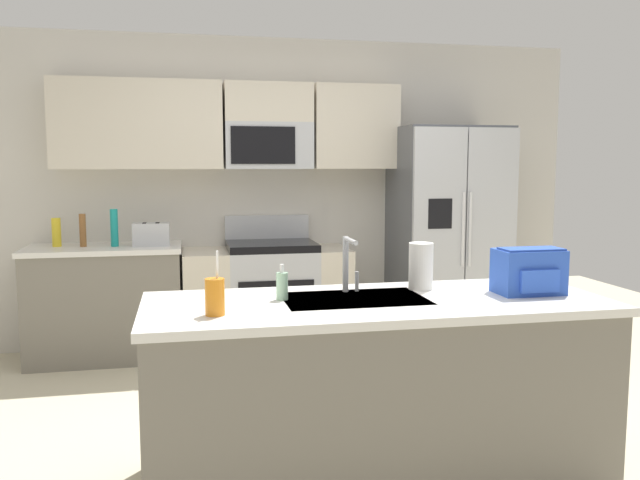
{
  "coord_description": "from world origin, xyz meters",
  "views": [
    {
      "loc": [
        -0.85,
        -3.53,
        1.54
      ],
      "look_at": [
        0.01,
        0.6,
        1.05
      ],
      "focal_mm": 36.8,
      "sensor_mm": 36.0,
      "label": 1
    }
  ],
  "objects_px": {
    "range_oven": "(267,297)",
    "pepper_mill": "(83,230)",
    "backpack": "(529,270)",
    "bottle_teal": "(114,228)",
    "sink_faucet": "(348,259)",
    "paper_towel_roll": "(421,266)",
    "refrigerator": "(448,236)",
    "drink_cup_orange": "(215,297)",
    "toaster": "(151,234)",
    "bottle_yellow": "(56,232)",
    "soap_dispenser": "(282,285)"
  },
  "relations": [
    {
      "from": "refrigerator",
      "to": "pepper_mill",
      "type": "xyz_separation_m",
      "value": [
        -2.99,
        0.07,
        0.1
      ]
    },
    {
      "from": "refrigerator",
      "to": "drink_cup_orange",
      "type": "distance_m",
      "value": 3.26
    },
    {
      "from": "toaster",
      "to": "soap_dispenser",
      "type": "bearing_deg",
      "value": -72.67
    },
    {
      "from": "bottle_yellow",
      "to": "drink_cup_orange",
      "type": "bearing_deg",
      "value": -67.23
    },
    {
      "from": "range_oven",
      "to": "backpack",
      "type": "height_order",
      "value": "backpack"
    },
    {
      "from": "pepper_mill",
      "to": "soap_dispenser",
      "type": "height_order",
      "value": "pepper_mill"
    },
    {
      "from": "sink_faucet",
      "to": "pepper_mill",
      "type": "bearing_deg",
      "value": 125.49
    },
    {
      "from": "pepper_mill",
      "to": "paper_towel_roll",
      "type": "height_order",
      "value": "pepper_mill"
    },
    {
      "from": "bottle_teal",
      "to": "backpack",
      "type": "distance_m",
      "value": 3.23
    },
    {
      "from": "bottle_teal",
      "to": "sink_faucet",
      "type": "relative_size",
      "value": 1.04
    },
    {
      "from": "toaster",
      "to": "soap_dispenser",
      "type": "height_order",
      "value": "toaster"
    },
    {
      "from": "soap_dispenser",
      "to": "toaster",
      "type": "bearing_deg",
      "value": 107.33
    },
    {
      "from": "refrigerator",
      "to": "paper_towel_roll",
      "type": "xyz_separation_m",
      "value": [
        -1.04,
        -2.12,
        0.09
      ]
    },
    {
      "from": "range_oven",
      "to": "sink_faucet",
      "type": "distance_m",
      "value": 2.29
    },
    {
      "from": "paper_towel_roll",
      "to": "soap_dispenser",
      "type": "bearing_deg",
      "value": -171.28
    },
    {
      "from": "toaster",
      "to": "sink_faucet",
      "type": "bearing_deg",
      "value": -63.95
    },
    {
      "from": "backpack",
      "to": "toaster",
      "type": "bearing_deg",
      "value": 129.26
    },
    {
      "from": "refrigerator",
      "to": "drink_cup_orange",
      "type": "height_order",
      "value": "refrigerator"
    },
    {
      "from": "bottle_teal",
      "to": "paper_towel_roll",
      "type": "xyz_separation_m",
      "value": [
        1.72,
        -2.15,
        -0.03
      ]
    },
    {
      "from": "range_oven",
      "to": "paper_towel_roll",
      "type": "height_order",
      "value": "paper_towel_roll"
    },
    {
      "from": "refrigerator",
      "to": "soap_dispenser",
      "type": "xyz_separation_m",
      "value": [
        -1.77,
        -2.23,
        0.04
      ]
    },
    {
      "from": "toaster",
      "to": "bottle_yellow",
      "type": "distance_m",
      "value": 0.73
    },
    {
      "from": "range_oven",
      "to": "toaster",
      "type": "xyz_separation_m",
      "value": [
        -0.92,
        -0.05,
        0.55
      ]
    },
    {
      "from": "refrigerator",
      "to": "bottle_yellow",
      "type": "relative_size",
      "value": 8.29
    },
    {
      "from": "refrigerator",
      "to": "paper_towel_roll",
      "type": "distance_m",
      "value": 2.36
    },
    {
      "from": "sink_faucet",
      "to": "drink_cup_orange",
      "type": "xyz_separation_m",
      "value": [
        -0.67,
        -0.36,
        -0.09
      ]
    },
    {
      "from": "drink_cup_orange",
      "to": "bottle_yellow",
      "type": "bearing_deg",
      "value": 112.77
    },
    {
      "from": "range_oven",
      "to": "toaster",
      "type": "height_order",
      "value": "range_oven"
    },
    {
      "from": "sink_faucet",
      "to": "backpack",
      "type": "height_order",
      "value": "sink_faucet"
    },
    {
      "from": "range_oven",
      "to": "backpack",
      "type": "bearing_deg",
      "value": -67.28
    },
    {
      "from": "refrigerator",
      "to": "paper_towel_roll",
      "type": "bearing_deg",
      "value": -116.1
    },
    {
      "from": "range_oven",
      "to": "bottle_yellow",
      "type": "relative_size",
      "value": 6.1
    },
    {
      "from": "drink_cup_orange",
      "to": "backpack",
      "type": "bearing_deg",
      "value": 5.74
    },
    {
      "from": "range_oven",
      "to": "pepper_mill",
      "type": "relative_size",
      "value": 5.32
    },
    {
      "from": "toaster",
      "to": "pepper_mill",
      "type": "height_order",
      "value": "pepper_mill"
    },
    {
      "from": "toaster",
      "to": "bottle_yellow",
      "type": "height_order",
      "value": "bottle_yellow"
    },
    {
      "from": "soap_dispenser",
      "to": "bottle_teal",
      "type": "bearing_deg",
      "value": 113.42
    },
    {
      "from": "refrigerator",
      "to": "drink_cup_orange",
      "type": "bearing_deg",
      "value": -130.14
    },
    {
      "from": "pepper_mill",
      "to": "bottle_teal",
      "type": "relative_size",
      "value": 0.87
    },
    {
      "from": "paper_towel_roll",
      "to": "drink_cup_orange",
      "type": "bearing_deg",
      "value": -160.72
    },
    {
      "from": "range_oven",
      "to": "soap_dispenser",
      "type": "distance_m",
      "value": 2.37
    },
    {
      "from": "range_oven",
      "to": "bottle_yellow",
      "type": "distance_m",
      "value": 1.73
    },
    {
      "from": "bottle_yellow",
      "to": "drink_cup_orange",
      "type": "xyz_separation_m",
      "value": [
        1.1,
        -2.61,
        -0.03
      ]
    },
    {
      "from": "range_oven",
      "to": "paper_towel_roll",
      "type": "distance_m",
      "value": 2.32
    },
    {
      "from": "pepper_mill",
      "to": "range_oven",
      "type": "bearing_deg",
      "value": 0.1
    },
    {
      "from": "drink_cup_orange",
      "to": "backpack",
      "type": "relative_size",
      "value": 0.87
    },
    {
      "from": "toaster",
      "to": "drink_cup_orange",
      "type": "bearing_deg",
      "value": -81.49
    },
    {
      "from": "drink_cup_orange",
      "to": "sink_faucet",
      "type": "bearing_deg",
      "value": 28.1
    },
    {
      "from": "range_oven",
      "to": "toaster",
      "type": "relative_size",
      "value": 4.86
    },
    {
      "from": "sink_faucet",
      "to": "paper_towel_roll",
      "type": "bearing_deg",
      "value": 1.67
    }
  ]
}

